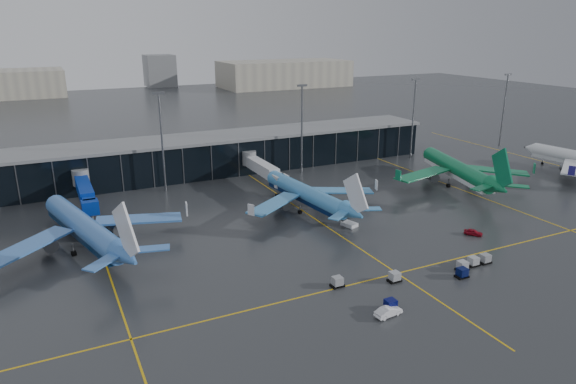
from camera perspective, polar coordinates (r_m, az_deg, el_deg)
name	(u,v)px	position (r m, az deg, el deg)	size (l,w,h in m)	color
ground	(306,252)	(98.28, 1.99, -6.63)	(600.00, 600.00, 0.00)	#282B2D
terminal_pier	(206,155)	(151.24, -9.06, 4.13)	(142.00, 17.00, 10.70)	black
jet_bridges	(85,191)	(127.32, -21.62, 0.06)	(94.00, 27.50, 7.20)	#595B60
flood_masts	(236,132)	(139.86, -5.79, 6.67)	(203.00, 0.50, 25.50)	#595B60
distant_hangars	(185,77)	(362.33, -11.41, 12.45)	(260.00, 71.00, 22.00)	#B2AD99
taxi_lines	(324,225)	(111.30, 3.99, -3.64)	(220.00, 120.00, 0.02)	gold
airliner_arkefly	(82,214)	(104.74, -21.91, -2.29)	(39.71, 45.23, 13.90)	#396EBC
airliner_klm_near	(306,184)	(118.45, 1.97, 0.90)	(35.44, 40.36, 12.40)	#3C87C6
airliner_aer_lingus	(457,160)	(144.77, 18.32, 3.45)	(39.68, 45.19, 13.89)	#0D6F40
baggage_carts	(431,274)	(91.35, 15.65, -8.79)	(30.81, 11.30, 1.70)	black
mobile_airstair	(349,223)	(110.89, 6.84, -3.39)	(3.04, 3.70, 3.45)	silver
service_van_red	(473,232)	(112.08, 19.89, -4.22)	(1.47, 3.66, 1.25)	maroon
service_van_white	(388,311)	(79.01, 11.09, -12.90)	(1.55, 4.46, 1.47)	white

